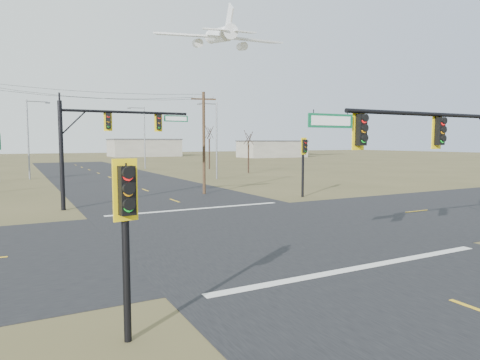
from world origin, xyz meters
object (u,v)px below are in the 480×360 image
pedestal_signal_ne (304,154)px  streetlight_a (215,136)px  streetlight_b (143,134)px  pedestal_signal_sw (126,208)px  utility_pole_near (204,141)px  streetlight_c (30,135)px  mast_arm_far (108,132)px  bare_tree_d (209,132)px  bare_tree_c (248,137)px  mast_arm_near (437,142)px

pedestal_signal_ne → streetlight_a: streetlight_a is taller
streetlight_b → pedestal_signal_sw: bearing=-95.6°
utility_pole_near → pedestal_signal_sw: bearing=-116.9°
streetlight_c → mast_arm_far: bearing=-101.9°
pedestal_signal_sw → utility_pole_near: 27.13m
bare_tree_d → bare_tree_c: bearing=-82.7°
utility_pole_near → pedestal_signal_ne: bearing=-42.0°
streetlight_a → mast_arm_far: bearing=-117.6°
streetlight_c → utility_pole_near: bearing=-81.8°
streetlight_b → bare_tree_c: streetlight_b is taller
mast_arm_near → bare_tree_c: bearing=67.1°
bare_tree_c → pedestal_signal_sw: bearing=-122.2°
pedestal_signal_sw → bare_tree_d: bearing=55.7°
mast_arm_near → bare_tree_c: bare_tree_c is taller
pedestal_signal_ne → streetlight_c: size_ratio=0.51×
pedestal_signal_ne → utility_pole_near: utility_pole_near is taller
streetlight_a → bare_tree_c: streetlight_a is taller
mast_arm_far → streetlight_b: 41.76m
utility_pole_near → streetlight_b: bearing=82.5°
utility_pole_near → streetlight_a: bearing=61.5°
utility_pole_near → streetlight_b: (4.77, 35.99, 1.17)m
mast_arm_far → pedestal_signal_sw: 21.02m
streetlight_c → streetlight_a: bearing=-47.9°
pedestal_signal_sw → mast_arm_far: bearing=71.2°
streetlight_b → bare_tree_d: bearing=-21.0°
mast_arm_far → bare_tree_d: (22.59, 33.96, 0.91)m
pedestal_signal_ne → pedestal_signal_sw: (-18.49, -18.54, -0.41)m
streetlight_c → streetlight_b: bearing=17.1°
pedestal_signal_ne → pedestal_signal_sw: size_ratio=1.17×
pedestal_signal_ne → pedestal_signal_sw: pedestal_signal_ne is taller
mast_arm_near → pedestal_signal_ne: mast_arm_near is taller
streetlight_c → bare_tree_c: streetlight_c is taller
pedestal_signal_ne → pedestal_signal_sw: bearing=-141.3°
mast_arm_far → streetlight_c: (-3.81, 26.57, 0.15)m
mast_arm_near → streetlight_b: streetlight_b is taller
mast_arm_far → bare_tree_c: 33.44m
pedestal_signal_ne → streetlight_c: 34.18m
pedestal_signal_sw → bare_tree_d: bare_tree_d is taller
bare_tree_c → bare_tree_d: bare_tree_d is taller
pedestal_signal_ne → bare_tree_d: bare_tree_d is taller
mast_arm_far → streetlight_c: size_ratio=0.94×
mast_arm_near → streetlight_b: bearing=82.5°
mast_arm_far → mast_arm_near: bearing=-56.3°
mast_arm_near → streetlight_b: size_ratio=1.02×
mast_arm_near → utility_pole_near: utility_pole_near is taller
pedestal_signal_sw → streetlight_c: 47.22m
streetlight_c → bare_tree_c: size_ratio=1.46×
pedestal_signal_ne → streetlight_b: (-1.48, 41.62, 2.22)m
mast_arm_near → utility_pole_near: size_ratio=1.20×
mast_arm_near → bare_tree_c: 44.97m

